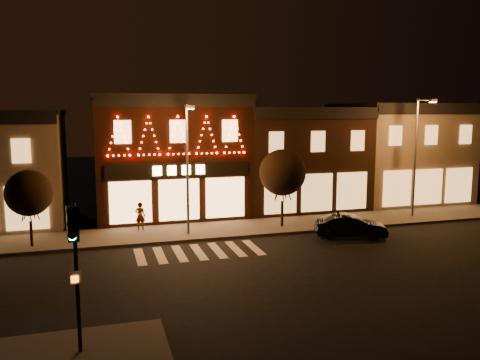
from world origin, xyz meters
name	(u,v)px	position (x,y,z in m)	size (l,w,h in m)	color
ground	(217,277)	(0.00, 0.00, 0.00)	(120.00, 120.00, 0.00)	black
sidewalk_far	(218,230)	(2.00, 8.00, 0.07)	(44.00, 4.00, 0.15)	#47423D
building_pulp	(169,155)	(0.00, 13.98, 4.16)	(10.20, 8.34, 8.30)	black
building_right_a	(294,157)	(9.50, 13.99, 3.76)	(9.20, 8.28, 7.50)	#331E12
building_right_b	(398,152)	(18.50, 13.99, 3.91)	(9.20, 8.28, 7.80)	#726351
traffic_signal_near	(75,250)	(-5.62, -5.75, 3.33)	(0.35, 0.47, 4.51)	black
streetlamp_mid	(188,159)	(0.07, 7.12, 4.53)	(0.48, 1.71, 7.46)	#59595E
streetlamp_right	(418,148)	(15.61, 7.54, 4.78)	(0.50, 1.80, 7.90)	#59595E
tree_left	(29,193)	(-8.37, 7.13, 3.00)	(2.43, 2.43, 4.07)	black
tree_right	(283,172)	(6.02, 7.56, 3.51)	(2.87, 2.87, 4.80)	black
dark_sedan	(351,226)	(9.01, 4.38, 0.67)	(1.41, 4.04, 1.33)	black
pedestrian	(140,216)	(-2.51, 9.07, 0.99)	(0.62, 0.40, 1.69)	gray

